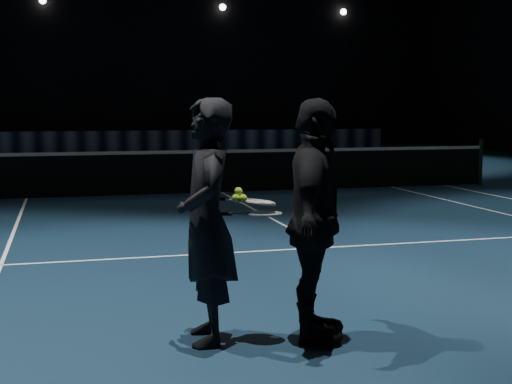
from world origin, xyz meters
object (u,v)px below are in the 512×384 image
at_px(player_b, 315,221).
at_px(racket_lower, 264,214).
at_px(tennis_balls, 239,196).
at_px(player_a, 207,222).
at_px(racket_upper, 257,202).

distance_m(player_b, racket_lower, 0.40).
distance_m(player_b, tennis_balls, 0.63).
distance_m(player_a, racket_lower, 0.45).
xyz_separation_m(player_b, tennis_balls, (-0.58, 0.14, 0.20)).
bearing_deg(tennis_balls, racket_upper, 0.93).
bearing_deg(racket_upper, player_a, -178.29).
height_order(player_a, racket_upper, player_a).
height_order(player_b, racket_upper, player_b).
bearing_deg(player_a, racket_lower, 81.46).
relative_size(player_b, tennis_balls, 16.11).
xyz_separation_m(racket_lower, racket_upper, (-0.04, 0.05, 0.09)).
height_order(player_a, racket_lower, player_a).
xyz_separation_m(racket_upper, tennis_balls, (-0.15, -0.00, 0.05)).
bearing_deg(player_b, racket_lower, 101.28).
distance_m(player_a, player_b, 0.85).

